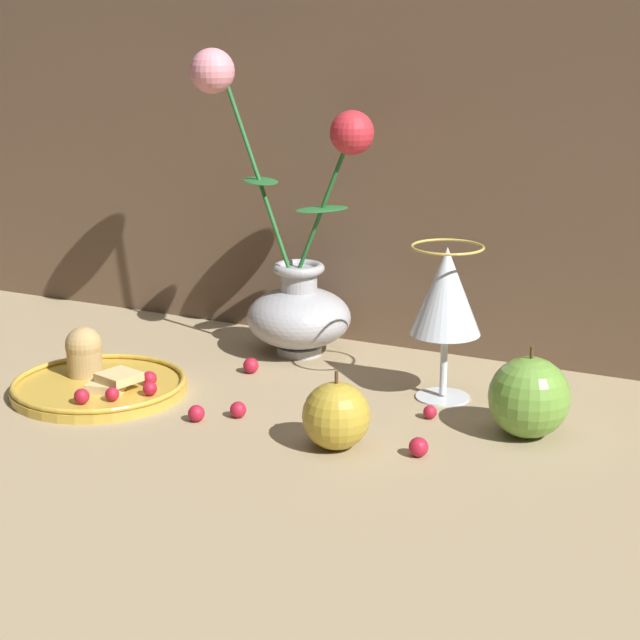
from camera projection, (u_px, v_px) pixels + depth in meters
name	position (u px, v px, depth m)	size (l,w,h in m)	color
ground_plane	(314.00, 406.00, 1.16)	(2.40, 2.40, 0.00)	#9E8966
vase	(295.00, 277.00, 1.31)	(0.22, 0.13, 0.37)	#A3A3A8
plate_with_pastries	(98.00, 380.00, 1.20)	(0.20, 0.20, 0.07)	gold
wine_glass	(446.00, 296.00, 1.15)	(0.08, 0.08, 0.17)	silver
apple_beside_vase	(336.00, 416.00, 1.04)	(0.07, 0.07, 0.08)	#B2932D
apple_near_glass	(529.00, 397.00, 1.07)	(0.08, 0.08, 0.09)	#669938
berry_near_plate	(430.00, 412.00, 1.12)	(0.01, 0.01, 0.01)	#AD192D
berry_front_center	(196.00, 413.00, 1.12)	(0.02, 0.02, 0.02)	#AD192D
berry_by_glass_stem	(251.00, 366.00, 1.27)	(0.02, 0.02, 0.02)	#AD192D
berry_under_candlestick	(238.00, 410.00, 1.13)	(0.02, 0.02, 0.02)	#AD192D
berry_far_right	(419.00, 447.00, 1.03)	(0.02, 0.02, 0.02)	#AD192D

